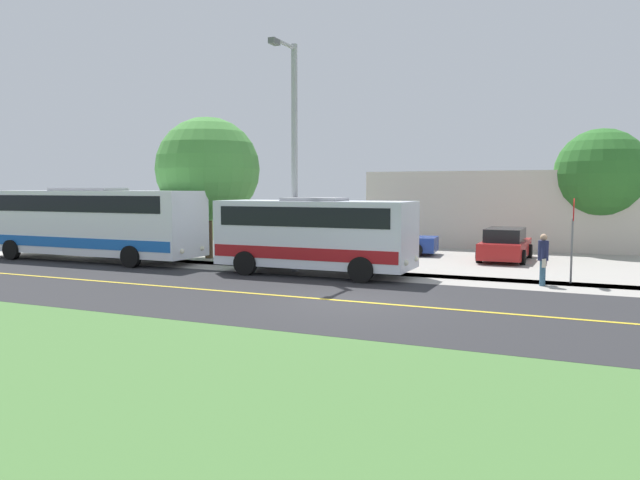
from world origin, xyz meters
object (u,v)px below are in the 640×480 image
object	(u,v)px
parked_car_near	(390,240)
tree_lot_edge	(601,174)
pedestrian_with_bags	(543,258)
street_light_pole	(293,148)
parked_car_far	(505,245)
commercial_building	(540,208)
transit_bus_rear	(89,221)
stop_sign	(573,226)
tree_curbside	(208,169)
shuttle_bus_front	(315,232)

from	to	relation	value
parked_car_near	tree_lot_edge	xyz separation A→B (m)	(-4.95, 9.39, 3.22)
pedestrian_with_bags	street_light_pole	xyz separation A→B (m)	(0.34, -9.03, 3.80)
pedestrian_with_bags	parked_car_far	distance (m)	7.02
pedestrian_with_bags	commercial_building	size ratio (longest dim) A/B	0.10
transit_bus_rear	parked_car_near	world-z (taller)	transit_bus_rear
parked_car_near	pedestrian_with_bags	bearing A→B (deg)	46.00
transit_bus_rear	stop_sign	bearing A→B (deg)	94.41
transit_bus_rear	tree_curbside	size ratio (longest dim) A/B	1.72
pedestrian_with_bags	parked_car_far	bearing A→B (deg)	-163.50
street_light_pole	parked_car_near	bearing A→B (deg)	168.40
transit_bus_rear	stop_sign	world-z (taller)	transit_bus_rear
street_light_pole	pedestrian_with_bags	bearing A→B (deg)	92.16
street_light_pole	parked_car_far	world-z (taller)	street_light_pole
stop_sign	street_light_pole	distance (m)	10.35
stop_sign	parked_car_near	xyz separation A→B (m)	(-6.35, -8.34, -1.28)
tree_curbside	commercial_building	size ratio (longest dim) A/B	0.36
commercial_building	pedestrian_with_bags	bearing A→B (deg)	4.25
transit_bus_rear	street_light_pole	size ratio (longest dim) A/B	1.28
stop_sign	parked_car_far	world-z (taller)	stop_sign
shuttle_bus_front	tree_lot_edge	distance (m)	16.41
tree_curbside	tree_lot_edge	bearing A→B (deg)	121.20
shuttle_bus_front	tree_curbside	world-z (taller)	tree_curbside
parked_car_far	tree_lot_edge	distance (m)	7.43
shuttle_bus_front	commercial_building	bearing A→B (deg)	158.14
stop_sign	parked_car_far	xyz separation A→B (m)	(-5.85, -2.85, -1.28)
parked_car_near	tree_lot_edge	size ratio (longest dim) A/B	0.74
shuttle_bus_front	stop_sign	world-z (taller)	stop_sign
street_light_pole	parked_car_far	bearing A→B (deg)	135.09
street_light_pole	parked_car_far	distance (m)	10.76
parked_car_far	tree_lot_edge	size ratio (longest dim) A/B	0.72
stop_sign	parked_car_far	size ratio (longest dim) A/B	0.65
parked_car_far	tree_curbside	xyz separation A→B (m)	(4.55, -12.62, 3.38)
transit_bus_rear	street_light_pole	bearing A→B (deg)	91.83
street_light_pole	commercial_building	distance (m)	18.47
shuttle_bus_front	parked_car_far	world-z (taller)	shuttle_bus_front
shuttle_bus_front	stop_sign	xyz separation A→B (m)	(-1.59, 8.84, 0.38)
shuttle_bus_front	commercial_building	distance (m)	18.20
pedestrian_with_bags	stop_sign	bearing A→B (deg)	135.42
stop_sign	parked_car_near	distance (m)	10.56
transit_bus_rear	parked_car_far	distance (m)	18.59
shuttle_bus_front	parked_car_near	xyz separation A→B (m)	(-7.94, 0.49, -0.90)
tree_lot_edge	tree_curbside	bearing A→B (deg)	-58.80
parked_car_far	commercial_building	size ratio (longest dim) A/B	0.25
pedestrian_with_bags	tree_curbside	distance (m)	15.10
pedestrian_with_bags	stop_sign	size ratio (longest dim) A/B	0.60
tree_lot_edge	parked_car_near	bearing A→B (deg)	-62.19
parked_car_near	tree_curbside	size ratio (longest dim) A/B	0.71
tree_lot_edge	commercial_building	bearing A→B (deg)	-142.19
parked_car_near	commercial_building	xyz separation A→B (m)	(-8.95, 6.28, 1.37)
shuttle_bus_front	parked_car_near	size ratio (longest dim) A/B	1.64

